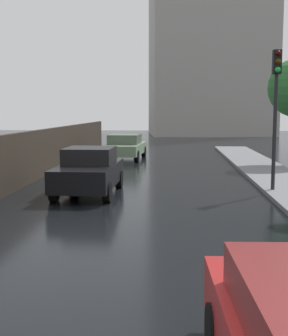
% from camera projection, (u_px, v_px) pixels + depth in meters
% --- Properties ---
extents(car_green_mid_road, '(2.15, 4.37, 1.39)m').
position_uv_depth(car_green_mid_road, '(125.00, 147.00, 25.79)').
color(car_green_mid_road, slate).
rests_on(car_green_mid_road, ground).
extents(car_black_far_ahead, '(1.86, 4.04, 1.50)m').
position_uv_depth(car_black_far_ahead, '(89.00, 171.00, 14.99)').
color(car_black_far_ahead, black).
rests_on(car_black_far_ahead, ground).
extents(traffic_light, '(0.26, 0.39, 4.44)m').
position_uv_depth(traffic_light, '(276.00, 94.00, 14.74)').
color(traffic_light, black).
rests_on(traffic_light, sidewalk_strip).
extents(distant_tower, '(13.99, 13.04, 25.12)m').
position_uv_depth(distant_tower, '(209.00, 21.00, 51.70)').
color(distant_tower, '#9E9993').
rests_on(distant_tower, ground).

